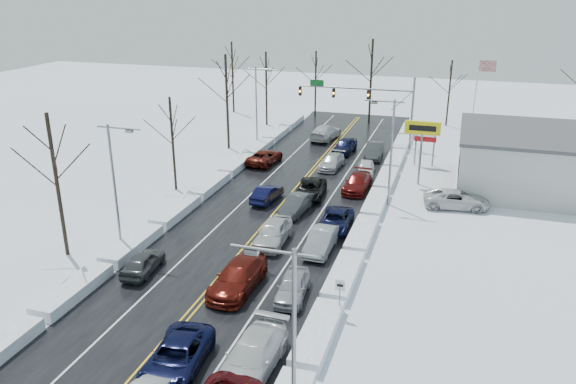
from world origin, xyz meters
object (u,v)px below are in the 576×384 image
(traffic_signal_mast, at_px, (368,98))
(oncoming_car_0, at_px, (267,201))
(flagpole, at_px, (477,97))
(tires_plus_sign, at_px, (422,132))

(traffic_signal_mast, bearing_deg, oncoming_car_0, -103.91)
(traffic_signal_mast, distance_m, oncoming_car_0, 21.63)
(flagpole, distance_m, oncoming_car_0, 28.53)
(traffic_signal_mast, relative_size, flagpole, 1.33)
(traffic_signal_mast, distance_m, tires_plus_sign, 13.92)
(traffic_signal_mast, bearing_deg, tires_plus_sign, -59.54)
(oncoming_car_0, bearing_deg, flagpole, -120.83)
(flagpole, xyz_separation_m, oncoming_car_0, (-16.76, -22.32, -5.93))
(tires_plus_sign, bearing_deg, flagpole, 71.56)
(tires_plus_sign, distance_m, oncoming_car_0, 15.49)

